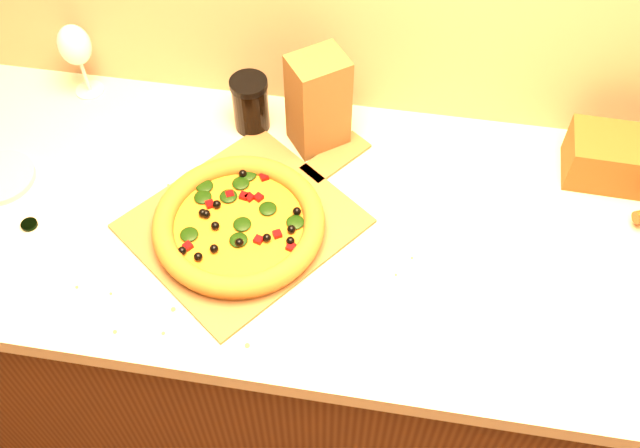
# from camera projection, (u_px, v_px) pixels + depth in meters

# --- Properties ---
(cabinet) EXTENTS (2.80, 0.65, 0.86)m
(cabinet) POSITION_uv_depth(u_px,v_px,m) (362.00, 344.00, 1.72)
(cabinet) COLOR #45200E
(cabinet) RESTS_ON ground
(countertop) EXTENTS (2.84, 0.68, 0.04)m
(countertop) POSITION_uv_depth(u_px,v_px,m) (373.00, 235.00, 1.36)
(countertop) COLOR beige
(countertop) RESTS_ON cabinet
(pizza_peel) EXTENTS (0.50, 0.53, 0.01)m
(pizza_peel) POSITION_uv_depth(u_px,v_px,m) (249.00, 219.00, 1.35)
(pizza_peel) COLOR brown
(pizza_peel) RESTS_ON countertop
(pizza) EXTENTS (0.32, 0.32, 0.05)m
(pizza) POSITION_uv_depth(u_px,v_px,m) (239.00, 224.00, 1.32)
(pizza) COLOR #AE692B
(pizza) RESTS_ON pizza_peel
(bottle_cap) EXTENTS (0.04, 0.04, 0.01)m
(bottle_cap) POSITION_uv_depth(u_px,v_px,m) (29.00, 224.00, 1.35)
(bottle_cap) COLOR black
(bottle_cap) RESTS_ON countertop
(wine_glass) EXTENTS (0.07, 0.07, 0.17)m
(wine_glass) POSITION_uv_depth(u_px,v_px,m) (75.00, 47.00, 1.48)
(wine_glass) COLOR silver
(wine_glass) RESTS_ON countertop
(paper_bag) EXTENTS (0.14, 0.13, 0.21)m
(paper_bag) POSITION_uv_depth(u_px,v_px,m) (318.00, 102.00, 1.40)
(paper_bag) COLOR brown
(paper_bag) RESTS_ON countertop
(dark_jar) EXTENTS (0.08, 0.08, 0.12)m
(dark_jar) POSITION_uv_depth(u_px,v_px,m) (251.00, 104.00, 1.46)
(dark_jar) COLOR black
(dark_jar) RESTS_ON countertop
(side_plate) EXTENTS (0.18, 0.18, 0.01)m
(side_plate) POSITION_uv_depth(u_px,v_px,m) (0.00, 178.00, 1.41)
(side_plate) COLOR beige
(side_plate) RESTS_ON countertop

